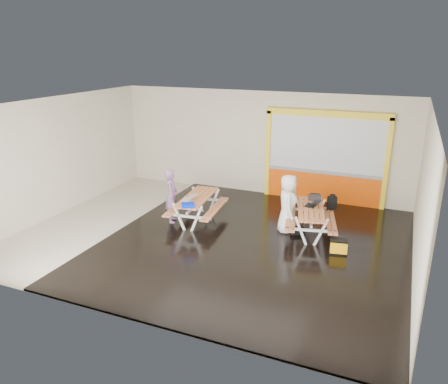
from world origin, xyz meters
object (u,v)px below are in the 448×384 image
at_px(blue_pouch, 188,205).
at_px(picnic_table_left, 197,203).
at_px(laptop_right, 313,204).
at_px(dark_case, 297,230).
at_px(picnic_table_right, 311,215).
at_px(person_left, 172,196).
at_px(toolbox, 315,197).
at_px(person_right, 288,204).
at_px(backpack, 332,202).
at_px(laptop_left, 189,198).
at_px(fluke_bag, 339,247).

bearing_deg(blue_pouch, picnic_table_left, 100.44).
relative_size(laptop_right, dark_case, 1.11).
distance_m(picnic_table_right, dark_case, 0.58).
bearing_deg(person_left, toolbox, -93.57).
bearing_deg(person_left, person_right, -102.36).
height_order(picnic_table_left, backpack, backpack).
bearing_deg(laptop_left, person_right, 14.53).
distance_m(laptop_right, toolbox, 0.52).
bearing_deg(laptop_right, fluke_bag, -50.82).
relative_size(person_left, laptop_left, 3.46).
bearing_deg(backpack, laptop_right, -119.39).
xyz_separation_m(picnic_table_right, person_right, (-0.62, -0.03, 0.22)).
xyz_separation_m(laptop_left, backpack, (3.67, 1.62, -0.13)).
distance_m(person_left, laptop_right, 3.95).
distance_m(laptop_left, backpack, 4.01).
height_order(backpack, dark_case, backpack).
relative_size(picnic_table_left, blue_pouch, 6.15).
xyz_separation_m(person_left, backpack, (4.25, 1.58, -0.12)).
distance_m(picnic_table_left, picnic_table_right, 3.22).
xyz_separation_m(picnic_table_left, person_right, (2.58, 0.33, 0.21)).
bearing_deg(laptop_left, picnic_table_left, 80.04).
bearing_deg(blue_pouch, laptop_left, 113.59).
bearing_deg(laptop_right, laptop_left, -164.44).
height_order(picnic_table_left, laptop_right, laptop_right).
xyz_separation_m(toolbox, dark_case, (-0.27, -0.81, -0.72)).
relative_size(person_left, toolbox, 4.21).
relative_size(laptop_left, fluke_bag, 0.98).
xyz_separation_m(picnic_table_left, blue_pouch, (0.16, -0.85, 0.23)).
bearing_deg(laptop_right, backpack, 60.61).
bearing_deg(laptop_left, picnic_table_right, 12.34).
height_order(picnic_table_left, fluke_bag, picnic_table_left).
bearing_deg(dark_case, person_right, 166.50).
bearing_deg(fluke_bag, laptop_right, 129.18).
xyz_separation_m(blue_pouch, fluke_bag, (3.96, 0.29, -0.61)).
distance_m(picnic_table_right, toolbox, 0.76).
distance_m(toolbox, dark_case, 1.12).
distance_m(laptop_right, fluke_bag, 1.56).
distance_m(person_left, blue_pouch, 0.97).
bearing_deg(dark_case, blue_pouch, -157.78).
bearing_deg(blue_pouch, laptop_right, 24.83).
bearing_deg(laptop_right, person_left, -167.35).
relative_size(blue_pouch, fluke_bag, 0.74).
bearing_deg(laptop_right, picnic_table_right, -89.74).
bearing_deg(backpack, toolbox, -156.56).
distance_m(person_left, toolbox, 4.04).
relative_size(blue_pouch, toolbox, 0.92).
xyz_separation_m(person_right, fluke_bag, (1.54, -0.89, -0.59)).
height_order(blue_pouch, dark_case, blue_pouch).
height_order(person_right, laptop_left, person_right).
height_order(laptop_left, laptop_right, laptop_left).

